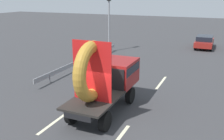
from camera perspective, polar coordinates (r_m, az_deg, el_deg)
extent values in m
plane|color=#38383A|center=(12.68, -3.38, -10.68)|extent=(120.00, 120.00, 0.00)
cylinder|color=black|center=(14.80, -2.16, -4.63)|extent=(0.28, 0.90, 0.90)
cylinder|color=black|center=(14.20, 4.07, -5.62)|extent=(0.28, 0.90, 0.90)
cylinder|color=black|center=(12.19, -8.92, -9.68)|extent=(0.28, 0.90, 0.90)
cylinder|color=black|center=(11.45, -1.56, -11.30)|extent=(0.28, 0.90, 0.90)
cube|color=black|center=(12.99, -1.77, -5.65)|extent=(1.30, 5.29, 0.25)
cube|color=maroon|center=(14.07, 0.91, -0.43)|extent=(2.00, 2.17, 1.35)
cube|color=black|center=(13.94, 0.84, 0.69)|extent=(2.02, 2.07, 0.44)
cube|color=black|center=(12.03, -4.01, -6.66)|extent=(2.00, 3.12, 0.10)
cube|color=black|center=(13.08, -1.02, -1.86)|extent=(1.80, 0.08, 1.10)
torus|color=#B7842D|center=(11.42, -4.50, -0.31)|extent=(0.56, 2.76, 2.76)
cube|color=red|center=(11.42, -4.50, -0.31)|extent=(1.90, 0.03, 2.76)
cylinder|color=black|center=(31.81, 18.56, 5.79)|extent=(0.22, 0.65, 0.65)
cylinder|color=black|center=(31.72, 21.40, 5.49)|extent=(0.22, 0.65, 0.65)
cylinder|color=black|center=(29.16, 18.03, 4.93)|extent=(0.22, 0.65, 0.65)
cylinder|color=black|center=(29.05, 21.12, 4.59)|extent=(0.22, 0.65, 0.65)
cube|color=maroon|center=(30.38, 19.83, 5.73)|extent=(1.82, 4.24, 0.56)
cube|color=black|center=(30.19, 19.92, 6.69)|extent=(1.64, 2.37, 0.50)
cylinder|color=gray|center=(26.48, -0.67, 9.56)|extent=(0.16, 0.16, 5.14)
cube|color=gray|center=(21.64, -6.21, 2.43)|extent=(0.06, 12.74, 0.32)
cylinder|color=slate|center=(17.90, -13.74, -1.90)|extent=(0.10, 0.10, 0.55)
cylinder|color=slate|center=(20.40, -8.39, 0.67)|extent=(0.10, 0.10, 0.55)
cylinder|color=slate|center=(23.06, -4.23, 2.66)|extent=(0.10, 0.10, 0.55)
cylinder|color=slate|center=(25.85, -0.94, 4.22)|extent=(0.10, 0.10, 0.55)
cube|color=beige|center=(12.74, -12.21, -10.90)|extent=(0.16, 2.86, 0.01)
cube|color=beige|center=(19.31, 1.72, -0.91)|extent=(0.16, 2.01, 0.01)
cube|color=beige|center=(17.81, 10.91, -2.74)|extent=(0.16, 2.74, 0.01)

